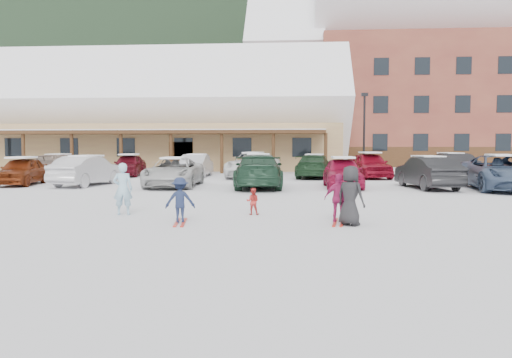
# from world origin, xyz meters

# --- Properties ---
(ground) EXTENTS (160.00, 160.00, 0.00)m
(ground) POSITION_xyz_m (0.00, 0.00, 0.00)
(ground) COLOR silver
(ground) RESTS_ON ground
(forested_hillside) EXTENTS (300.00, 70.00, 38.00)m
(forested_hillside) POSITION_xyz_m (0.00, 85.00, 19.00)
(forested_hillside) COLOR black
(forested_hillside) RESTS_ON ground
(day_lodge) EXTENTS (29.12, 12.50, 10.38)m
(day_lodge) POSITION_xyz_m (-9.00, 27.96, 3.94)
(day_lodge) COLOR tan
(day_lodge) RESTS_ON ground
(alpine_hotel) EXTENTS (31.48, 14.01, 21.48)m
(alpine_hotel) POSITION_xyz_m (14.27, 38.00, 8.63)
(alpine_hotel) COLOR brown
(alpine_hotel) RESTS_ON ground
(lamp_post) EXTENTS (0.50, 0.25, 5.88)m
(lamp_post) POSITION_xyz_m (6.71, 24.54, 3.34)
(lamp_post) COLOR black
(lamp_post) RESTS_ON ground
(conifer_2) EXTENTS (5.28, 5.28, 12.24)m
(conifer_2) POSITION_xyz_m (-30.00, 42.00, 6.83)
(conifer_2) COLOR black
(conifer_2) RESTS_ON ground
(conifer_3) EXTENTS (3.96, 3.96, 9.18)m
(conifer_3) POSITION_xyz_m (6.00, 44.00, 5.12)
(conifer_3) COLOR black
(conifer_3) RESTS_ON ground
(adult_skier) EXTENTS (0.61, 0.46, 1.51)m
(adult_skier) POSITION_xyz_m (-3.47, 0.18, 0.75)
(adult_skier) COLOR #99C5DC
(adult_skier) RESTS_ON ground
(toddler_red) EXTENTS (0.38, 0.30, 0.77)m
(toddler_red) POSITION_xyz_m (0.24, 0.51, 0.39)
(toddler_red) COLOR red
(toddler_red) RESTS_ON ground
(child_navy) EXTENTS (0.82, 0.54, 1.18)m
(child_navy) POSITION_xyz_m (-1.50, -1.15, 0.59)
(child_navy) COLOR #1A2442
(child_navy) RESTS_ON ground
(skis_child_navy) EXTENTS (0.40, 1.41, 0.03)m
(skis_child_navy) POSITION_xyz_m (-1.50, -1.15, 0.01)
(skis_child_navy) COLOR red
(skis_child_navy) RESTS_ON ground
(child_magenta) EXTENTS (0.78, 0.41, 1.28)m
(child_magenta) POSITION_xyz_m (2.59, -0.82, 0.64)
(child_magenta) COLOR #A8215B
(child_magenta) RESTS_ON ground
(skis_child_magenta) EXTENTS (0.40, 1.41, 0.03)m
(skis_child_magenta) POSITION_xyz_m (2.59, -0.82, 0.01)
(skis_child_magenta) COLOR red
(skis_child_magenta) RESTS_ON ground
(bystander_dark) EXTENTS (0.87, 0.82, 1.50)m
(bystander_dark) POSITION_xyz_m (2.83, -1.23, 0.75)
(bystander_dark) COLOR black
(bystander_dark) RESTS_ON ground
(parked_car_0) EXTENTS (2.19, 4.26, 1.39)m
(parked_car_0) POSITION_xyz_m (-12.11, 10.13, 0.69)
(parked_car_0) COLOR maroon
(parked_car_0) RESTS_ON ground
(parked_car_1) EXTENTS (2.25, 4.66, 1.47)m
(parked_car_1) POSITION_xyz_m (-8.72, 10.02, 0.74)
(parked_car_1) COLOR #BBB9BE
(parked_car_1) RESTS_ON ground
(parked_car_2) EXTENTS (2.49, 5.09, 1.39)m
(parked_car_2) POSITION_xyz_m (-4.30, 9.69, 0.70)
(parked_car_2) COLOR #BBBBBB
(parked_car_2) RESTS_ON ground
(parked_car_3) EXTENTS (2.52, 5.52, 1.57)m
(parked_car_3) POSITION_xyz_m (-0.21, 9.37, 0.78)
(parked_car_3) COLOR #1E3D2B
(parked_car_3) RESTS_ON ground
(parked_car_4) EXTENTS (1.71, 4.20, 1.43)m
(parked_car_4) POSITION_xyz_m (3.71, 9.80, 0.71)
(parked_car_4) COLOR #A4133B
(parked_car_4) RESTS_ON ground
(parked_car_5) EXTENTS (2.23, 4.69, 1.48)m
(parked_car_5) POSITION_xyz_m (7.54, 9.56, 0.74)
(parked_car_5) COLOR black
(parked_car_5) RESTS_ON ground
(parked_car_6) EXTENTS (3.01, 5.80, 1.56)m
(parked_car_6) POSITION_xyz_m (10.59, 9.08, 0.78)
(parked_car_6) COLOR #3F526F
(parked_car_6) RESTS_ON ground
(parked_car_7) EXTENTS (2.07, 4.86, 1.40)m
(parked_car_7) POSITION_xyz_m (-13.59, 17.06, 0.70)
(parked_car_7) COLOR gray
(parked_car_7) RESTS_ON ground
(parked_car_8) EXTENTS (2.03, 4.24, 1.40)m
(parked_car_8) POSITION_xyz_m (-9.07, 17.33, 0.70)
(parked_car_8) COLOR #5D0E1A
(parked_car_8) RESTS_ON ground
(parked_car_9) EXTENTS (1.54, 4.27, 1.40)m
(parked_car_9) POSITION_xyz_m (-4.66, 17.20, 0.70)
(parked_car_9) COLOR #B7B8BC
(parked_car_9) RESTS_ON ground
(parked_car_10) EXTENTS (3.35, 5.84, 1.53)m
(parked_car_10) POSITION_xyz_m (-1.04, 16.35, 0.77)
(parked_car_10) COLOR white
(parked_car_10) RESTS_ON ground
(parked_car_11) EXTENTS (2.62, 5.11, 1.42)m
(parked_car_11) POSITION_xyz_m (2.67, 16.45, 0.71)
(parked_car_11) COLOR #1B3920
(parked_car_11) RESTS_ON ground
(parked_car_12) EXTENTS (2.41, 4.74, 1.55)m
(parked_car_12) POSITION_xyz_m (5.97, 16.60, 0.77)
(parked_car_12) COLOR maroon
(parked_car_12) RESTS_ON ground
(parked_car_13) EXTENTS (2.24, 4.73, 1.50)m
(parked_car_13) POSITION_xyz_m (10.97, 17.58, 0.75)
(parked_car_13) COLOR black
(parked_car_13) RESTS_ON ground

